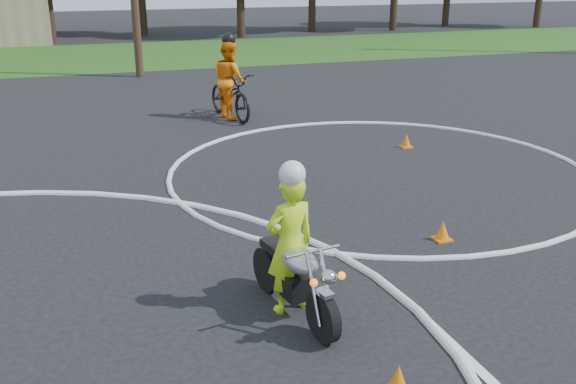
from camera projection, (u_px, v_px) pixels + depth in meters
name	position (u px, v px, depth m)	size (l,w,h in m)	color
grass_strip	(2.00, 61.00, 26.88)	(120.00, 10.00, 0.02)	#1E4714
course_markings	(63.00, 310.00, 7.35)	(19.05, 19.05, 0.12)	silver
primary_motorcycle	(295.00, 277.00, 7.12)	(0.64, 1.83, 0.97)	black
rider_primary_grp	(290.00, 240.00, 7.10)	(0.65, 0.48, 1.79)	#BCEB18
rider_second_grp	(230.00, 88.00, 16.53)	(1.19, 2.37, 2.17)	black
traffic_cones	(467.00, 318.00, 6.94)	(21.08, 12.49, 0.30)	orange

